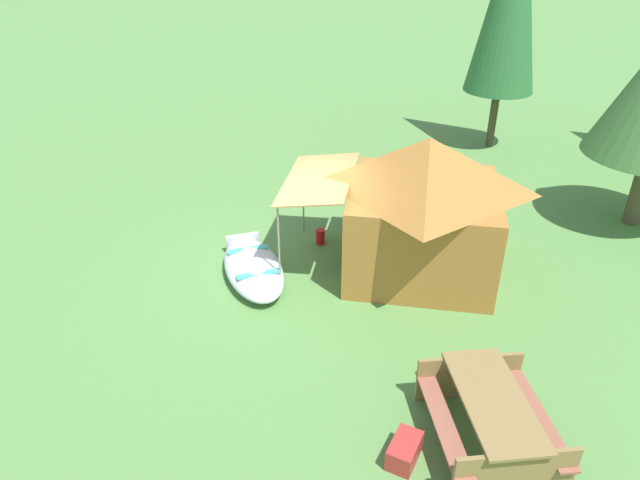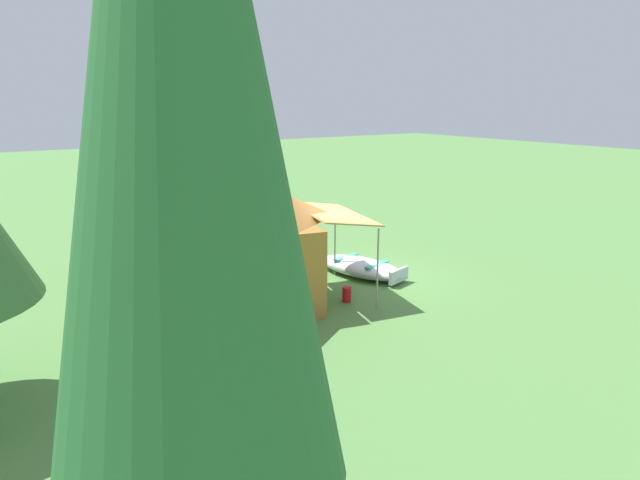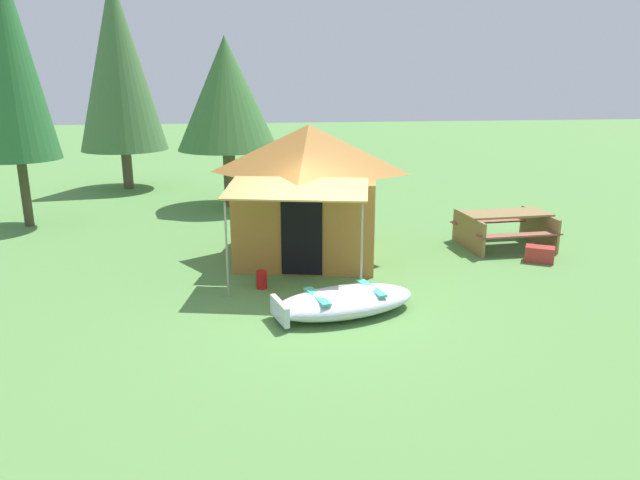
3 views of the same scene
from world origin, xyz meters
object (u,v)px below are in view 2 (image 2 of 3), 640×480
object	(u,v)px
canvas_cabin_tent	(241,239)
pine_tree_far_center	(180,71)
picnic_table	(169,239)
fuel_can	(347,294)
beached_rowboat	(362,267)
cooler_box	(207,243)

from	to	relation	value
canvas_cabin_tent	pine_tree_far_center	xyz separation A→B (m)	(-6.65, 3.49, 2.89)
picnic_table	fuel_can	distance (m)	5.71
picnic_table	pine_tree_far_center	world-z (taller)	pine_tree_far_center
beached_rowboat	canvas_cabin_tent	bearing A→B (deg)	92.83
picnic_table	beached_rowboat	bearing A→B (deg)	-141.64
cooler_box	fuel_can	distance (m)	5.67
canvas_cabin_tent	fuel_can	world-z (taller)	canvas_cabin_tent
cooler_box	pine_tree_far_center	bearing A→B (deg)	157.80
picnic_table	cooler_box	world-z (taller)	picnic_table
canvas_cabin_tent	cooler_box	xyz separation A→B (m)	(4.54, -1.08, -1.24)
cooler_box	pine_tree_far_center	world-z (taller)	pine_tree_far_center
cooler_box	fuel_can	xyz separation A→B (m)	(-5.61, -0.78, 0.00)
canvas_cabin_tent	fuel_can	size ratio (longest dim) A/B	14.19
canvas_cabin_tent	fuel_can	distance (m)	2.48
picnic_table	fuel_can	world-z (taller)	picnic_table
beached_rowboat	fuel_can	world-z (taller)	beached_rowboat
beached_rowboat	cooler_box	world-z (taller)	beached_rowboat
beached_rowboat	pine_tree_far_center	xyz separation A→B (m)	(-6.81, 6.70, 4.08)
canvas_cabin_tent	picnic_table	bearing A→B (deg)	0.92
beached_rowboat	cooler_box	bearing A→B (deg)	25.92
cooler_box	picnic_table	bearing A→B (deg)	102.04
picnic_table	fuel_can	size ratio (longest dim) A/B	6.09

